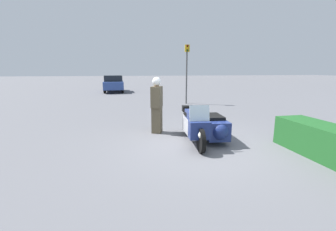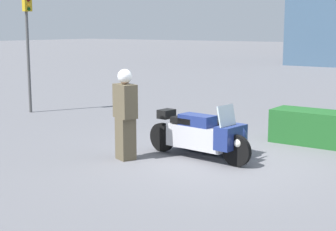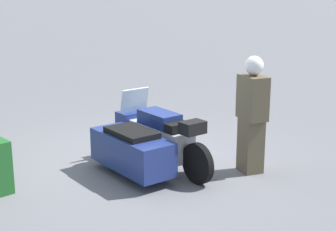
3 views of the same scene
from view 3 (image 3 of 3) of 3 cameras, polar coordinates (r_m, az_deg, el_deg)
name	(u,v)px [view 3 (image 3 of 3)]	position (r m, az deg, el deg)	size (l,w,h in m)	color
ground_plane	(136,161)	(8.42, -3.52, -5.01)	(160.00, 160.00, 0.00)	slate
police_motorcycle	(141,142)	(7.88, -3.03, -2.92)	(2.44, 1.30, 1.14)	black
officer_rider	(252,112)	(7.77, 9.30, 0.40)	(0.56, 0.45, 1.78)	brown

